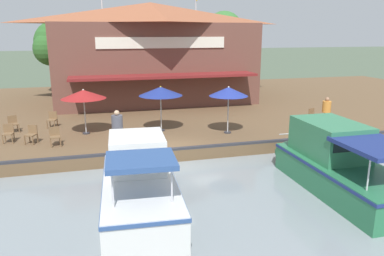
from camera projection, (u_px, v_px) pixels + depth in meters
The scene contains 19 objects.
ground_plane at pixel (161, 165), 16.16m from camera, with size 220.00×220.00×0.00m, color #4C5B47.
quay_deck at pixel (132, 109), 26.37m from camera, with size 22.00×56.00×0.60m, color brown.
quay_edge_fender at pixel (160, 150), 16.10m from camera, with size 0.20×50.40×0.10m, color #2D2D33.
waterfront_restaurant at pixel (152, 51), 28.04m from camera, with size 10.80×14.49×7.58m.
patio_umbrella_back_row at pixel (161, 91), 18.93m from camera, with size 2.21×2.21×2.34m.
patio_umbrella_mid_patio_right at pixel (229, 92), 18.50m from camera, with size 1.94×1.94×2.39m.
patio_umbrella_far_corner at pixel (83, 94), 18.38m from camera, with size 2.19×2.19×2.27m.
cafe_chair_back_row_seat at pixel (31, 133), 17.15m from camera, with size 0.58×0.58×0.85m.
cafe_chair_under_first_umbrella at pixel (8, 132), 17.31m from camera, with size 0.46×0.46×0.85m.
cafe_chair_far_corner_seat at pixel (13, 123), 19.09m from camera, with size 0.57×0.57×0.85m.
cafe_chair_facing_river at pixel (52, 119), 20.03m from camera, with size 0.54×0.54×0.85m.
cafe_chair_mid_patio at pixel (55, 135), 16.79m from camera, with size 0.50×0.50×0.85m.
cafe_chair_beside_entrance at pixel (313, 115), 20.88m from camera, with size 0.56×0.56×0.85m.
person_near_entrance at pixel (117, 125), 16.27m from camera, with size 0.48×0.48×1.71m.
person_at_quay_edge at pixel (327, 108), 20.14m from camera, with size 0.45×0.45×1.60m.
motorboat_mid_row at pixel (139, 184), 11.72m from camera, with size 6.15×2.49×2.39m.
motorboat_distant_upstream at pixel (333, 162), 13.73m from camera, with size 6.89×2.41×2.32m.
tree_upstream_bank at pixel (56, 45), 30.96m from camera, with size 4.06×3.87×5.96m.
tree_downstream_bank at pixel (223, 32), 34.84m from camera, with size 3.74×3.57×6.89m.
Camera 1 is at (15.07, -2.68, 5.59)m, focal length 35.00 mm.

